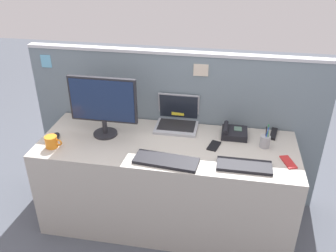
% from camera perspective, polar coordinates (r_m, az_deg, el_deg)
% --- Properties ---
extents(ground_plane, '(10.00, 10.00, 0.00)m').
position_cam_1_polar(ground_plane, '(3.08, -0.17, -14.42)').
color(ground_plane, '#4C515B').
extents(desk, '(1.90, 0.70, 0.73)m').
position_cam_1_polar(desk, '(2.84, -0.18, -9.06)').
color(desk, '#ADA89E').
rests_on(desk, ground_plane).
extents(cubicle_divider, '(2.39, 0.08, 1.31)m').
position_cam_1_polar(cubicle_divider, '(3.01, 1.13, -0.13)').
color(cubicle_divider, slate).
rests_on(cubicle_divider, ground_plane).
extents(desktop_monitor, '(0.51, 0.18, 0.46)m').
position_cam_1_polar(desktop_monitor, '(2.68, -10.33, 3.62)').
color(desktop_monitor, '#232328').
rests_on(desktop_monitor, desk).
extents(laptop, '(0.33, 0.27, 0.25)m').
position_cam_1_polar(laptop, '(2.85, 1.50, 1.17)').
color(laptop, '#9EA0A8').
rests_on(laptop, desk).
extents(desk_phone, '(0.19, 0.18, 0.08)m').
position_cam_1_polar(desk_phone, '(2.77, 10.39, -1.01)').
color(desk_phone, black).
rests_on(desk_phone, desk).
extents(keyboard_main, '(0.36, 0.15, 0.02)m').
position_cam_1_polar(keyboard_main, '(2.43, 12.05, -6.22)').
color(keyboard_main, black).
rests_on(keyboard_main, desk).
extents(keyboard_spare, '(0.45, 0.20, 0.02)m').
position_cam_1_polar(keyboard_spare, '(2.43, -0.31, -5.55)').
color(keyboard_spare, black).
rests_on(keyboard_spare, desk).
extents(computer_mouse_right_hand, '(0.08, 0.11, 0.03)m').
position_cam_1_polar(computer_mouse_right_hand, '(2.83, -17.51, -1.52)').
color(computer_mouse_right_hand, black).
rests_on(computer_mouse_right_hand, desk).
extents(pen_cup, '(0.07, 0.07, 0.18)m').
position_cam_1_polar(pen_cup, '(2.67, 15.21, -2.37)').
color(pen_cup, '#99999E').
rests_on(pen_cup, desk).
extents(cell_phone_black_slab, '(0.10, 0.15, 0.01)m').
position_cam_1_polar(cell_phone_black_slab, '(2.62, 7.34, -3.14)').
color(cell_phone_black_slab, black).
rests_on(cell_phone_black_slab, desk).
extents(cell_phone_red_case, '(0.11, 0.17, 0.01)m').
position_cam_1_polar(cell_phone_red_case, '(2.56, 18.63, -5.47)').
color(cell_phone_red_case, '#B22323').
rests_on(cell_phone_red_case, desk).
extents(tv_remote, '(0.08, 0.18, 0.02)m').
position_cam_1_polar(tv_remote, '(2.86, 16.47, -1.20)').
color(tv_remote, black).
rests_on(tv_remote, desk).
extents(coffee_mug, '(0.13, 0.09, 0.09)m').
position_cam_1_polar(coffee_mug, '(2.71, -18.06, -2.41)').
color(coffee_mug, orange).
rests_on(coffee_mug, desk).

